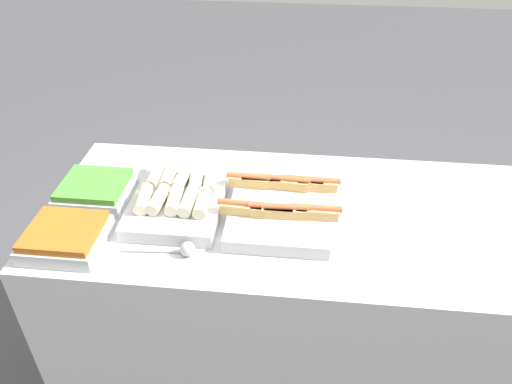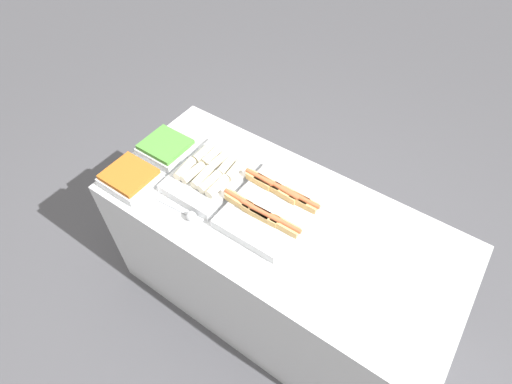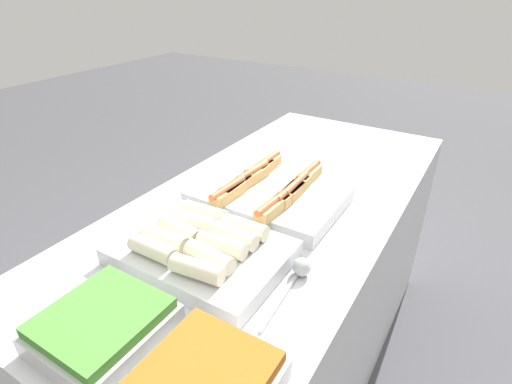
{
  "view_description": "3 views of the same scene",
  "coord_description": "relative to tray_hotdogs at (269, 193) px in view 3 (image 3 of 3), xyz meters",
  "views": [
    {
      "loc": [
        0.02,
        -1.4,
        1.96
      ],
      "look_at": [
        -0.13,
        0.0,
        0.95
      ],
      "focal_mm": 35.0,
      "sensor_mm": 36.0,
      "label": 1
    },
    {
      "loc": [
        0.56,
        -1.0,
        2.38
      ],
      "look_at": [
        -0.13,
        0.0,
        0.95
      ],
      "focal_mm": 28.0,
      "sensor_mm": 36.0,
      "label": 2
    },
    {
      "loc": [
        -1.06,
        -0.57,
        1.55
      ],
      "look_at": [
        -0.13,
        0.0,
        0.95
      ],
      "focal_mm": 28.0,
      "sensor_mm": 36.0,
      "label": 3
    }
  ],
  "objects": [
    {
      "name": "serving_spoon_near",
      "position": [
        -0.3,
        -0.26,
        -0.02
      ],
      "size": [
        0.25,
        0.05,
        0.05
      ],
      "color": "#B2B5BA",
      "rests_on": "counter"
    },
    {
      "name": "tray_wraps",
      "position": [
        -0.36,
        -0.0,
        0.0
      ],
      "size": [
        0.32,
        0.44,
        0.1
      ],
      "color": "silver",
      "rests_on": "counter"
    },
    {
      "name": "tray_hotdogs",
      "position": [
        0.0,
        0.0,
        0.0
      ],
      "size": [
        0.42,
        0.47,
        0.1
      ],
      "color": "silver",
      "rests_on": "counter"
    },
    {
      "name": "ground_plane",
      "position": [
        0.05,
        -0.0,
        -0.91
      ],
      "size": [
        12.0,
        12.0,
        0.0
      ],
      "primitive_type": "plane",
      "color": "#4C4C51"
    },
    {
      "name": "tray_side_back",
      "position": [
        -0.68,
        0.01,
        -0.0
      ],
      "size": [
        0.25,
        0.23,
        0.07
      ],
      "color": "silver",
      "rests_on": "counter"
    },
    {
      "name": "counter",
      "position": [
        0.05,
        -0.0,
        -0.47
      ],
      "size": [
        1.76,
        0.8,
        0.87
      ],
      "color": "silver",
      "rests_on": "ground_plane"
    }
  ]
}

